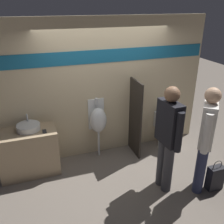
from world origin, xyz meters
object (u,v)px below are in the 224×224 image
Objects in this scene: person_with_lanyard at (206,137)px; person_in_vest at (168,136)px; urinal_near_counter at (98,120)px; toilet at (166,134)px; sink_basin at (28,127)px; shopping_bag at (215,178)px; cell_phone at (44,131)px.

person_in_vest is at bearing 108.12° from person_with_lanyard.
urinal_near_counter is 1.56m from toilet.
person_in_vest reaches higher than sink_basin.
urinal_near_counter reaches higher than sink_basin.
person_with_lanyard reaches higher than shopping_bag.
person_in_vest is at bearing 157.55° from shopping_bag.
cell_phone is 3.00m from shopping_bag.
toilet is at bearing 34.07° from person_with_lanyard.
person_in_vest is at bearing -121.85° from toilet.
urinal_near_counter is 0.68× the size of person_with_lanyard.
sink_basin is 0.73× the size of shopping_bag.
toilet is (2.76, -0.09, -0.60)m from sink_basin.
toilet reaches higher than cell_phone.
person_with_lanyard is (2.34, -1.28, 0.14)m from cell_phone.
sink_basin is 0.22× the size of person_in_vest.
toilet is 0.50× the size of person_in_vest.
person_with_lanyard is (-0.16, -1.35, 0.69)m from toilet.
cell_phone is 2.09m from person_in_vest.
person_with_lanyard is at bearing -49.36° from urinal_near_counter.
person_with_lanyard is 0.82m from shopping_bag.
person_in_vest reaches higher than cell_phone.
person_in_vest is 3.23× the size of shopping_bag.
sink_basin reaches higher than toilet.
person_with_lanyard is (1.30, -1.52, 0.19)m from urinal_near_counter.
sink_basin is 0.45× the size of toilet.
sink_basin is at bearing 101.90° from person_with_lanyard.
sink_basin is at bearing 178.17° from toilet.
sink_basin reaches higher than shopping_bag.
urinal_near_counter is at bearing 133.85° from shopping_bag.
cell_phone is at bearing 56.78° from person_in_vest.
person_with_lanyard is at bearing -115.81° from person_in_vest.
person_with_lanyard is at bearing -29.02° from sink_basin.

